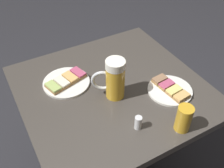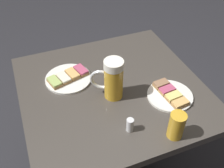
% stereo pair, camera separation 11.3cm
% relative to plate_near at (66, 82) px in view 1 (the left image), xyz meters
% --- Properties ---
extents(cafe_table, '(0.76, 0.78, 0.70)m').
position_rel_plate_near_xyz_m(cafe_table, '(0.12, 0.16, -0.16)').
color(cafe_table, black).
rests_on(cafe_table, ground_plane).
extents(plate_near, '(0.21, 0.21, 0.03)m').
position_rel_plate_near_xyz_m(plate_near, '(0.00, 0.00, 0.00)').
color(plate_near, white).
rests_on(plate_near, cafe_table).
extents(plate_far, '(0.19, 0.19, 0.03)m').
position_rel_plate_near_xyz_m(plate_far, '(0.26, 0.37, -0.00)').
color(plate_far, white).
rests_on(plate_far, cafe_table).
extents(beer_mug, '(0.09, 0.13, 0.18)m').
position_rel_plate_near_xyz_m(beer_mug, '(0.17, 0.15, 0.08)').
color(beer_mug, gold).
rests_on(beer_mug, cafe_table).
extents(beer_glass_small, '(0.06, 0.06, 0.11)m').
position_rel_plate_near_xyz_m(beer_glass_small, '(0.45, 0.28, 0.04)').
color(beer_glass_small, gold).
rests_on(beer_glass_small, cafe_table).
extents(salt_shaker, '(0.03, 0.03, 0.06)m').
position_rel_plate_near_xyz_m(salt_shaker, '(0.36, 0.14, 0.02)').
color(salt_shaker, silver).
rests_on(salt_shaker, cafe_table).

